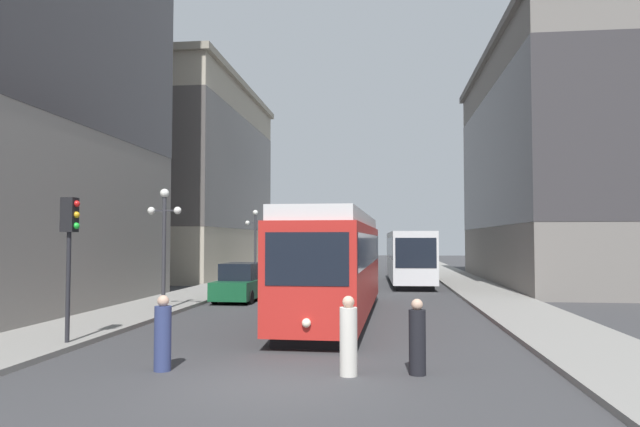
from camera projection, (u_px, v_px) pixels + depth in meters
ground_plane at (275, 386)px, 11.61m from camera, size 200.00×200.00×0.00m
sidewalk_left at (275, 272)px, 52.17m from camera, size 3.28×120.00×0.15m
sidewalk_right at (447, 273)px, 50.47m from camera, size 3.28×120.00×0.15m
streetcar at (336, 262)px, 21.70m from camera, size 3.00×13.88×3.89m
transit_bus at (409, 255)px, 38.64m from camera, size 2.87×12.62×3.45m
parked_car_left_near at (287, 270)px, 40.73m from camera, size 1.99×4.89×1.82m
parked_car_left_mid at (241, 283)px, 27.86m from camera, size 2.01×4.50×1.82m
pedestrian_crossing_near at (163, 336)px, 12.96m from camera, size 0.38×0.38×1.69m
pedestrian_crossing_far at (417, 339)px, 12.57m from camera, size 0.37×0.37×1.65m
pedestrian_on_sidewalk at (348, 338)px, 12.50m from camera, size 0.39×0.39×1.72m
traffic_light_near_left at (70, 231)px, 15.82m from camera, size 0.47×0.36×3.95m
lamp_post_left_near at (164, 229)px, 23.16m from camera, size 1.41×0.36×4.85m
lamp_post_left_far at (255, 234)px, 39.47m from camera, size 1.41×0.36×4.85m
building_left_corner at (180, 178)px, 48.36m from camera, size 11.76×21.99×15.80m
building_right_corner at (598, 164)px, 38.71m from camera, size 14.94×24.47×15.75m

